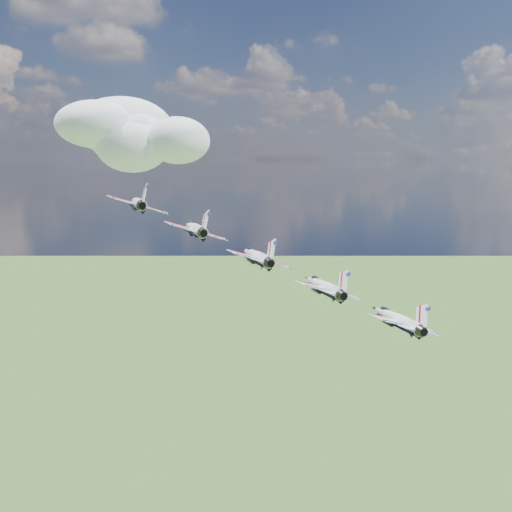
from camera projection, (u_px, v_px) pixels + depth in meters
name	position (u px, v px, depth m)	size (l,w,h in m)	color
cloud_far	(142.00, 134.00, 245.67)	(62.09, 48.78, 24.39)	white
jet_0	(137.00, 203.00, 89.20)	(8.96, 13.27, 3.96)	white
jet_1	(194.00, 228.00, 85.88)	(8.96, 13.27, 3.96)	white
jet_2	(256.00, 256.00, 82.56)	(8.96, 13.27, 3.96)	white
jet_3	(323.00, 286.00, 79.23)	(8.96, 13.27, 3.96)	white
jet_4	(396.00, 319.00, 75.91)	(8.96, 13.27, 3.96)	white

